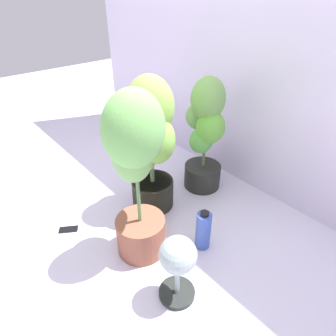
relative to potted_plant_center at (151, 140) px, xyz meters
name	(u,v)px	position (x,y,z in m)	size (l,w,h in m)	color
ground_plane	(137,215)	(0.02, -0.15, -0.50)	(8.00, 8.00, 0.00)	silver
mylar_back_wall	(237,38)	(0.02, 0.71, 0.50)	(3.20, 0.01, 2.00)	silver
potted_plant_center	(151,140)	(0.00, 0.00, 0.00)	(0.42, 0.38, 0.89)	black
potted_plant_front_right	(136,170)	(0.26, -0.29, 0.03)	(0.33, 0.32, 0.95)	brown
potted_plant_back_center	(205,133)	(0.06, 0.41, -0.07)	(0.39, 0.29, 0.82)	#272823
cell_phone	(69,230)	(-0.14, -0.56, -0.50)	(0.14, 0.16, 0.01)	white
floor_fan	(178,261)	(0.62, -0.34, -0.25)	(0.20, 0.20, 0.38)	black
nutrient_bottle	(203,230)	(0.48, -0.01, -0.38)	(0.09, 0.09, 0.26)	#3E5DBC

